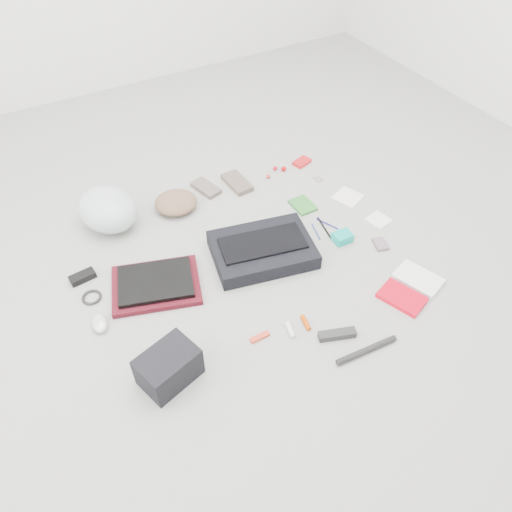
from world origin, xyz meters
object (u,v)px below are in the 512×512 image
book_red (402,298)px  bike_helmet (108,209)px  camera_bag (169,367)px  messenger_bag (262,250)px  accordion_wallet (342,237)px  laptop (155,282)px

book_red → bike_helmet: bearing=110.4°
book_red → camera_bag: bearing=152.1°
messenger_bag → bike_helmet: bike_helmet is taller
accordion_wallet → messenger_bag: bearing=167.6°
laptop → accordion_wallet: bearing=7.5°
book_red → messenger_bag: bearing=106.3°
bike_helmet → camera_bag: bearing=-113.0°
messenger_bag → accordion_wallet: bearing=-2.4°
bike_helmet → messenger_bag: bearing=-64.1°
laptop → camera_bag: 0.47m
bike_helmet → book_red: 1.44m
laptop → book_red: size_ratio=1.68×
bike_helmet → camera_bag: bike_helmet is taller
laptop → bike_helmet: bearing=112.4°
laptop → camera_bag: (-0.12, -0.45, 0.03)m
messenger_bag → camera_bag: size_ratio=2.13×
book_red → accordion_wallet: 0.43m
bike_helmet → camera_bag: 0.96m
camera_bag → accordion_wallet: camera_bag is taller
laptop → accordion_wallet: 0.91m
bike_helmet → laptop: bearing=-103.6°
bike_helmet → book_red: size_ratio=1.71×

